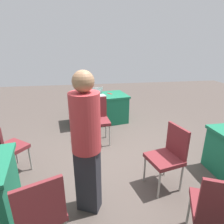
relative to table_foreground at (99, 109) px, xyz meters
name	(u,v)px	position (x,y,z in m)	size (l,w,h in m)	color
ground_plane	(117,160)	(-0.16, 1.91, -0.38)	(14.40, 14.40, 0.00)	#4C423D
table_foreground	(99,109)	(0.00, 0.00, 0.00)	(1.64, 1.07, 0.75)	#196647
chair_near_front	(40,211)	(0.84, 3.40, 0.18)	(0.57, 0.57, 0.97)	#9E9993
chair_tucked_left	(5,146)	(1.64, 2.03, 0.16)	(0.62, 0.62, 0.94)	#9E9993
chair_tucked_right	(98,117)	(0.10, 1.10, 0.19)	(0.47, 0.47, 0.97)	#9E9993
chair_aisle	(218,209)	(-0.82, 3.63, 0.17)	(0.59, 0.59, 0.96)	#9E9993
chair_back_row	(169,154)	(-0.78, 2.64, 0.16)	(0.53, 0.53, 0.95)	#9E9993
person_attendee_browsing	(86,139)	(0.38, 2.89, 0.62)	(0.45, 0.45, 1.79)	#26262D
laptop_silver	(98,94)	(0.00, 0.01, 0.41)	(0.39, 0.38, 0.21)	silver
yarn_ball	(86,94)	(0.31, 0.02, 0.43)	(0.11, 0.11, 0.11)	#3F5999
scissors_red	(110,94)	(-0.32, -0.13, 0.38)	(0.18, 0.04, 0.01)	red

